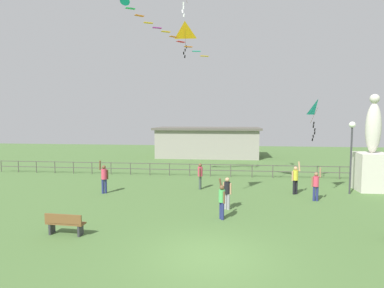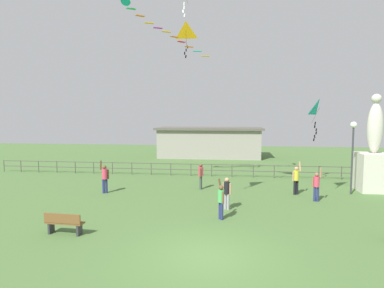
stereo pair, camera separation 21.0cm
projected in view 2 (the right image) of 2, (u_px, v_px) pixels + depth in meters
ground_plane at (207, 257)px, 10.37m from camera, size 80.00×80.00×0.00m
statue_monument at (373, 161)px, 19.39m from camera, size 1.78×1.78×5.89m
lamppost at (353, 141)px, 18.44m from camera, size 0.36×0.36×4.25m
park_bench at (64, 223)px, 12.29m from camera, size 1.52×0.50×0.85m
person_1 at (221, 199)px, 14.07m from camera, size 0.31×0.47×1.80m
person_2 at (201, 174)px, 19.96m from camera, size 0.30×0.49×1.63m
person_3 at (296, 178)px, 18.58m from camera, size 0.52×0.30×1.93m
person_4 at (105, 177)px, 18.93m from camera, size 0.52×0.35×1.98m
person_5 at (316, 184)px, 17.08m from camera, size 0.48×0.34×1.83m
person_7 at (227, 191)px, 15.58m from camera, size 0.42×0.29×1.58m
kite_1 at (186, 31)px, 21.47m from camera, size 1.12×0.88×2.34m
kite_5 at (319, 109)px, 21.13m from camera, size 1.00×1.15×2.79m
streamer_kite at (134, 5)px, 19.57m from camera, size 5.20×3.48×3.41m
waterfront_railing at (219, 168)px, 24.18m from camera, size 36.01×0.06×0.95m
pavilion_building at (210, 142)px, 36.15m from camera, size 11.67×5.57×3.32m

